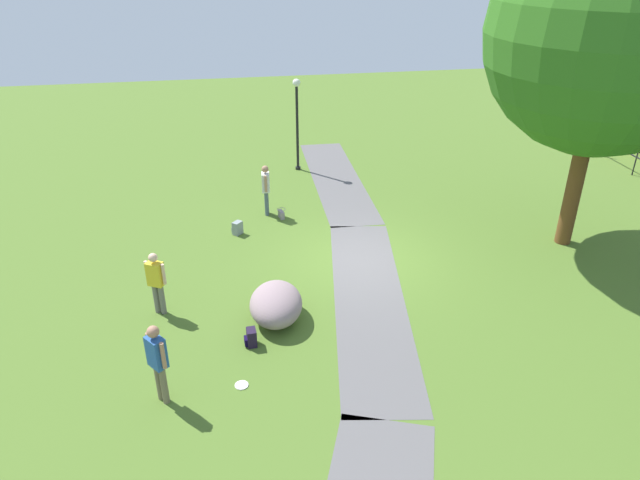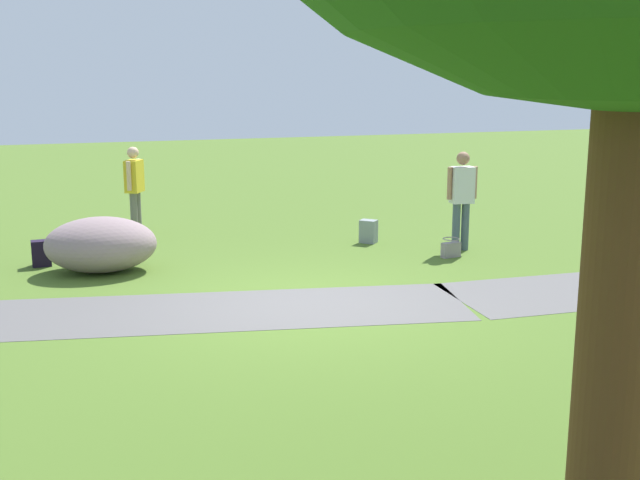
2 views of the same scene
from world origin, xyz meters
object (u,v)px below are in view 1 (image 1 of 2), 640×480
object	(u,v)px
lawn_boulder	(276,304)
frisbee_on_grass	(242,385)
handbag_on_grass	(281,214)
spare_backpack_on_lawn	(237,228)
woman_with_handbag	(266,187)
lamp_post	(297,115)
backpack_by_boulder	(251,338)
passerby_on_path	(156,279)
large_shade_tree	(608,35)
man_near_boulder	(157,359)

from	to	relation	value
lawn_boulder	frisbee_on_grass	bearing A→B (deg)	-23.68
handbag_on_grass	spare_backpack_on_lawn	bearing A→B (deg)	-58.61
woman_with_handbag	frisbee_on_grass	distance (m)	8.03
lawn_boulder	spare_backpack_on_lawn	distance (m)	4.57
frisbee_on_grass	lamp_post	bearing A→B (deg)	166.50
woman_with_handbag	lamp_post	bearing A→B (deg)	157.90
backpack_by_boulder	frisbee_on_grass	world-z (taller)	backpack_by_boulder
lawn_boulder	woman_with_handbag	world-z (taller)	woman_with_handbag
backpack_by_boulder	frisbee_on_grass	bearing A→B (deg)	-12.93
woman_with_handbag	spare_backpack_on_lawn	world-z (taller)	woman_with_handbag
passerby_on_path	backpack_by_boulder	size ratio (longest dim) A/B	3.98
handbag_on_grass	backpack_by_boulder	xyz separation A→B (m)	(6.24, -1.38, 0.05)
lawn_boulder	woman_with_handbag	distance (m)	5.79
passerby_on_path	frisbee_on_grass	bearing A→B (deg)	31.20
large_shade_tree	spare_backpack_on_lawn	bearing A→B (deg)	-103.10
man_near_boulder	frisbee_on_grass	distance (m)	1.79
lamp_post	lawn_boulder	world-z (taller)	lamp_post
passerby_on_path	frisbee_on_grass	world-z (taller)	passerby_on_path
man_near_boulder	frisbee_on_grass	bearing A→B (deg)	95.33
passerby_on_path	lawn_boulder	bearing A→B (deg)	74.38
passerby_on_path	backpack_by_boulder	xyz separation A→B (m)	(1.61, 2.02, -0.72)
large_shade_tree	frisbee_on_grass	bearing A→B (deg)	-64.95
lawn_boulder	passerby_on_path	xyz separation A→B (m)	(-0.74, -2.66, 0.50)
handbag_on_grass	spare_backpack_on_lawn	distance (m)	1.66
spare_backpack_on_lawn	frisbee_on_grass	distance (m)	6.64
woman_with_handbag	man_near_boulder	bearing A→B (deg)	-18.87
passerby_on_path	spare_backpack_on_lawn	bearing A→B (deg)	152.24
large_shade_tree	lawn_boulder	distance (m)	10.41
lamp_post	passerby_on_path	size ratio (longest dim) A/B	2.15
large_shade_tree	backpack_by_boulder	bearing A→B (deg)	-70.87
lamp_post	lawn_boulder	xyz separation A→B (m)	(9.57, -1.88, -1.70)
large_shade_tree	lamp_post	bearing A→B (deg)	-136.95
woman_with_handbag	handbag_on_grass	distance (m)	0.98
man_near_boulder	passerby_on_path	distance (m)	3.01
man_near_boulder	handbag_on_grass	distance (m)	8.30
woman_with_handbag	large_shade_tree	bearing A→B (deg)	67.68
spare_backpack_on_lawn	passerby_on_path	bearing A→B (deg)	-27.76
lamp_post	backpack_by_boulder	distance (m)	10.91
backpack_by_boulder	spare_backpack_on_lawn	distance (m)	5.38
large_shade_tree	spare_backpack_on_lawn	xyz separation A→B (m)	(-2.16, -9.30, -5.56)
passerby_on_path	frisbee_on_grass	xyz separation A→B (m)	(2.86, 1.73, -0.90)
lawn_boulder	spare_backpack_on_lawn	world-z (taller)	lawn_boulder
backpack_by_boulder	spare_backpack_on_lawn	size ratio (longest dim) A/B	1.00
lamp_post	backpack_by_boulder	world-z (taller)	lamp_post
passerby_on_path	handbag_on_grass	world-z (taller)	passerby_on_path
large_shade_tree	lawn_boulder	bearing A→B (deg)	-74.76
man_near_boulder	frisbee_on_grass	size ratio (longest dim) A/B	6.40
passerby_on_path	spare_backpack_on_lawn	xyz separation A→B (m)	(-3.77, 1.98, -0.72)
lawn_boulder	frisbee_on_grass	world-z (taller)	lawn_boulder
handbag_on_grass	lawn_boulder	bearing A→B (deg)	-7.86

